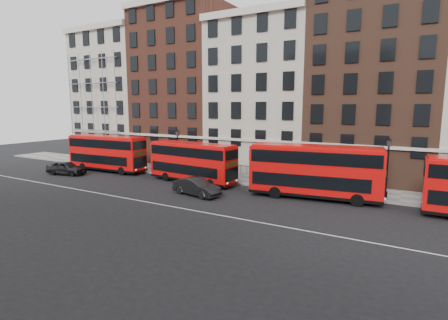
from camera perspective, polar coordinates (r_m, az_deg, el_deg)
The scene contains 13 objects.
ground at distance 31.00m, azimuth -6.83°, elevation -6.53°, with size 120.00×120.00×0.00m, color black.
pavement at distance 39.64m, azimuth 2.31°, elevation -2.97°, with size 80.00×5.00×0.15m, color slate.
kerb at distance 37.49m, azimuth 0.53°, elevation -3.64°, with size 80.00×0.30×0.16m, color gray.
road_centre_line at distance 29.49m, azimuth -9.18°, elevation -7.38°, with size 70.00×0.12×0.01m, color white.
building_terrace at distance 45.62m, azimuth 6.46°, elevation 11.37°, with size 64.00×11.95×22.00m.
bus_a at distance 46.18m, azimuth -18.61°, elevation 1.20°, with size 10.81×3.14×4.49m.
bus_b at distance 37.45m, azimuth -5.22°, elevation -0.23°, with size 10.40×3.38×4.29m.
bus_c at distance 31.77m, azimuth 14.52°, elevation -1.65°, with size 11.60×4.21×4.77m.
car_rear at distance 45.89m, azimuth -24.35°, elevation -1.18°, with size 1.94×4.81×1.64m, color black.
car_front at distance 32.37m, azimuth -4.49°, elevation -4.38°, with size 1.70×4.86×1.60m, color black.
lamp_post_left at distance 41.20m, azimuth -7.54°, elevation 1.65°, with size 0.44×0.44×5.33m.
lamp_post_right at distance 33.42m, azimuth 25.13°, elevation -0.79°, with size 0.44×0.44×5.33m.
iron_railings at distance 41.45m, azimuth 3.74°, elevation -1.65°, with size 6.60×0.06×1.00m, color black, non-canonical shape.
Camera 1 is at (18.04, -23.85, 8.20)m, focal length 28.00 mm.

